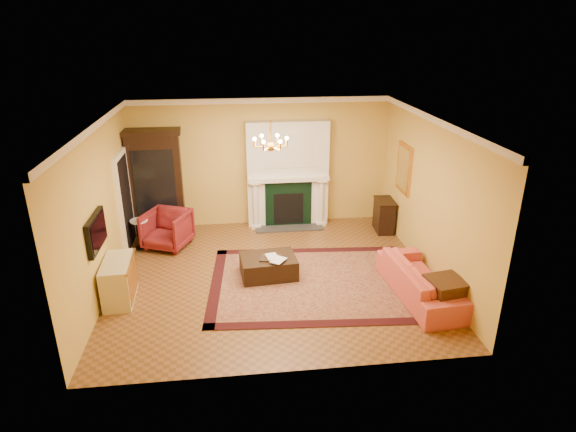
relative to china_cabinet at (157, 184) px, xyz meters
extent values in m
cube|color=brown|center=(2.40, -2.49, -1.16)|extent=(6.00, 5.50, 0.02)
cube|color=white|center=(2.40, -2.49, 1.86)|extent=(6.00, 5.50, 0.02)
cube|color=gold|center=(2.40, 0.27, 0.35)|extent=(6.00, 0.02, 3.00)
cube|color=gold|center=(2.40, -5.25, 0.35)|extent=(6.00, 0.02, 3.00)
cube|color=gold|center=(-0.61, -2.49, 0.35)|extent=(0.02, 5.50, 3.00)
cube|color=gold|center=(5.41, -2.49, 0.35)|extent=(0.02, 5.50, 3.00)
cube|color=silver|center=(3.00, 0.10, 0.10)|extent=(1.90, 0.32, 2.50)
cube|color=silver|center=(3.00, -0.07, 0.70)|extent=(1.10, 0.01, 0.80)
cube|color=black|center=(3.00, -0.07, -0.60)|extent=(1.10, 0.02, 1.10)
cube|color=black|center=(3.00, -0.08, -0.70)|extent=(0.70, 0.02, 0.75)
cube|color=#333333|center=(3.00, -0.19, -1.13)|extent=(1.60, 0.50, 0.04)
cube|color=silver|center=(3.00, 0.04, 0.03)|extent=(1.90, 0.44, 0.10)
cylinder|color=silver|center=(2.22, -0.08, -0.56)|extent=(0.14, 0.14, 1.18)
cylinder|color=silver|center=(3.78, -0.08, -0.56)|extent=(0.14, 0.14, 1.18)
cube|color=white|center=(2.40, 0.22, 1.79)|extent=(6.00, 0.08, 0.12)
cube|color=white|center=(-0.56, -2.49, 1.79)|extent=(0.08, 5.50, 0.12)
cube|color=white|center=(5.36, -2.49, 1.79)|extent=(0.08, 5.50, 0.12)
cube|color=white|center=(-0.56, -0.79, -0.10)|extent=(0.08, 1.05, 2.10)
cube|color=black|center=(-0.52, -0.79, -0.13)|extent=(0.02, 0.85, 1.95)
cube|color=black|center=(-0.55, -3.09, 0.20)|extent=(0.08, 0.95, 0.58)
cube|color=black|center=(-0.50, -3.09, 0.20)|extent=(0.01, 0.85, 0.48)
cube|color=gold|center=(5.37, -1.09, 0.50)|extent=(0.05, 0.76, 1.05)
cube|color=white|center=(5.34, -1.09, 0.50)|extent=(0.01, 0.62, 0.90)
cylinder|color=gold|center=(2.40, -2.49, 1.65)|extent=(0.03, 0.03, 0.40)
sphere|color=gold|center=(2.40, -2.49, 1.40)|extent=(0.16, 0.16, 0.16)
sphere|color=#FFE5B2|center=(2.68, -2.49, 1.54)|extent=(0.07, 0.07, 0.07)
sphere|color=#FFE5B2|center=(2.54, -2.25, 1.54)|extent=(0.07, 0.07, 0.07)
sphere|color=#FFE5B2|center=(2.26, -2.25, 1.54)|extent=(0.07, 0.07, 0.07)
sphere|color=#FFE5B2|center=(2.12, -2.49, 1.54)|extent=(0.07, 0.07, 0.07)
sphere|color=#FFE5B2|center=(2.26, -2.73, 1.54)|extent=(0.07, 0.07, 0.07)
sphere|color=#FFE5B2|center=(2.54, -2.73, 1.54)|extent=(0.07, 0.07, 0.07)
cube|color=#430E11|center=(3.16, -2.82, -1.14)|extent=(4.06, 3.17, 0.02)
cube|color=black|center=(0.00, 0.00, 0.00)|extent=(1.17, 0.58, 2.29)
imported|color=maroon|center=(0.26, -0.90, -0.70)|extent=(1.12, 1.09, 0.90)
cylinder|color=black|center=(-0.30, -0.93, -1.13)|extent=(0.26, 0.26, 0.04)
cylinder|color=black|center=(-0.30, -0.93, -0.81)|extent=(0.06, 0.06, 0.60)
cylinder|color=white|center=(-0.30, -0.93, -0.50)|extent=(0.37, 0.37, 0.03)
cube|color=beige|center=(-0.33, -2.99, -0.78)|extent=(0.52, 1.01, 0.74)
imported|color=#D04742|center=(4.95, -3.51, -0.73)|extent=(0.78, 2.18, 0.84)
cube|color=#3C2410|center=(5.12, -4.11, -0.84)|extent=(0.62, 0.62, 0.62)
cube|color=black|center=(5.18, -0.59, -0.78)|extent=(0.42, 0.68, 0.73)
cube|color=black|center=(2.33, -2.46, -0.94)|extent=(1.10, 0.84, 0.39)
cube|color=black|center=(2.37, -2.53, -0.73)|extent=(0.46, 0.39, 0.03)
imported|color=gray|center=(2.29, -2.56, -0.57)|extent=(0.21, 0.07, 0.28)
imported|color=gray|center=(2.40, -2.63, -0.56)|extent=(0.19, 0.15, 0.31)
cylinder|color=gray|center=(2.28, 0.04, 0.13)|extent=(0.12, 0.12, 0.10)
cone|color=#113E1B|center=(2.28, 0.04, 0.36)|extent=(0.17, 0.17, 0.37)
cylinder|color=gray|center=(3.62, 0.04, 0.13)|extent=(0.11, 0.11, 0.09)
cone|color=#113E1B|center=(3.62, 0.04, 0.35)|extent=(0.16, 0.16, 0.34)
camera|label=1|loc=(1.73, -10.64, 3.39)|focal=30.00mm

